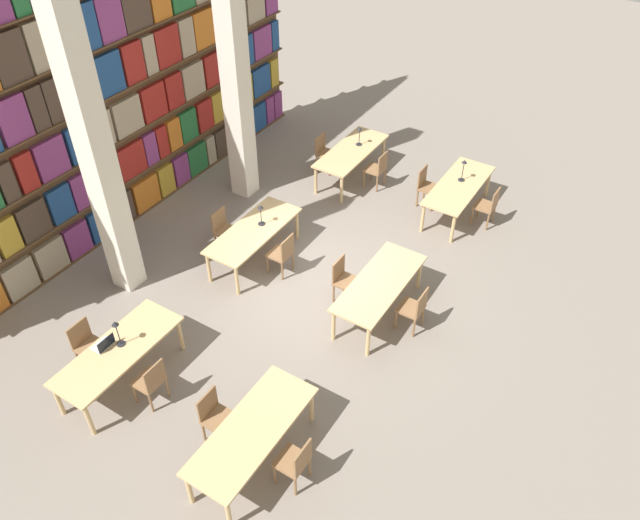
{
  "coord_description": "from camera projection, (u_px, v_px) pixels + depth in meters",
  "views": [
    {
      "loc": [
        -7.27,
        -4.7,
        8.01
      ],
      "look_at": [
        0.0,
        -0.13,
        0.65
      ],
      "focal_mm": 35.0,
      "sensor_mm": 36.0,
      "label": 1
    }
  ],
  "objects": [
    {
      "name": "reading_table_4",
      "position": [
        254.0,
        233.0,
        11.93
      ],
      "size": [
        2.13,
        0.83,
        0.72
      ],
      "color": "tan",
      "rests_on": "ground_plane"
    },
    {
      "name": "reading_table_1",
      "position": [
        380.0,
        285.0,
        10.81
      ],
      "size": [
        2.13,
        0.83,
        0.72
      ],
      "color": "tan",
      "rests_on": "ground_plane"
    },
    {
      "name": "chair_4",
      "position": [
        488.0,
        206.0,
        12.9
      ],
      "size": [
        0.42,
        0.4,
        0.88
      ],
      "color": "olive",
      "rests_on": "ground_plane"
    },
    {
      "name": "chair_10",
      "position": [
        377.0,
        169.0,
        13.97
      ],
      "size": [
        0.42,
        0.4,
        0.88
      ],
      "color": "olive",
      "rests_on": "ground_plane"
    },
    {
      "name": "chair_1",
      "position": [
        215.0,
        415.0,
        8.96
      ],
      "size": [
        0.42,
        0.4,
        0.88
      ],
      "rotation": [
        0.0,
        0.0,
        3.14
      ],
      "color": "olive",
      "rests_on": "ground_plane"
    },
    {
      "name": "chair_6",
      "position": [
        151.0,
        381.0,
        9.44
      ],
      "size": [
        0.42,
        0.4,
        0.88
      ],
      "color": "olive",
      "rests_on": "ground_plane"
    },
    {
      "name": "pillar_center",
      "position": [
        234.0,
        63.0,
        12.21
      ],
      "size": [
        0.44,
        0.44,
        6.0
      ],
      "color": "silver",
      "rests_on": "ground_plane"
    },
    {
      "name": "chair_8",
      "position": [
        283.0,
        253.0,
        11.73
      ],
      "size": [
        0.42,
        0.4,
        0.88
      ],
      "color": "olive",
      "rests_on": "ground_plane"
    },
    {
      "name": "pillar_left",
      "position": [
        93.0,
        142.0,
        9.89
      ],
      "size": [
        0.44,
        0.44,
        6.0
      ],
      "color": "silver",
      "rests_on": "ground_plane"
    },
    {
      "name": "desk_lamp_2",
      "position": [
        261.0,
        211.0,
        11.82
      ],
      "size": [
        0.14,
        0.14,
        0.45
      ],
      "color": "#232328",
      "rests_on": "reading_table_4"
    },
    {
      "name": "desk_lamp_1",
      "position": [
        117.0,
        329.0,
        9.45
      ],
      "size": [
        0.14,
        0.14,
        0.5
      ],
      "color": "#232328",
      "rests_on": "reading_table_3"
    },
    {
      "name": "desk_lamp_0",
      "position": [
        464.0,
        167.0,
        12.96
      ],
      "size": [
        0.14,
        0.14,
        0.5
      ],
      "color": "#232328",
      "rests_on": "reading_table_2"
    },
    {
      "name": "chair_0",
      "position": [
        296.0,
        462.0,
        8.4
      ],
      "size": [
        0.42,
        0.4,
        0.88
      ],
      "color": "olive",
      "rests_on": "ground_plane"
    },
    {
      "name": "bookshelf_bank",
      "position": [
        116.0,
        93.0,
        11.82
      ],
      "size": [
        10.54,
        0.35,
        5.5
      ],
      "color": "brown",
      "rests_on": "ground_plane"
    },
    {
      "name": "laptop",
      "position": [
        104.0,
        344.0,
        9.62
      ],
      "size": [
        0.32,
        0.22,
        0.21
      ],
      "rotation": [
        0.0,
        0.0,
        3.14
      ],
      "color": "silver",
      "rests_on": "reading_table_3"
    },
    {
      "name": "chair_5",
      "position": [
        426.0,
        186.0,
        13.46
      ],
      "size": [
        0.42,
        0.4,
        0.88
      ],
      "rotation": [
        0.0,
        0.0,
        3.14
      ],
      "color": "olive",
      "rests_on": "ground_plane"
    },
    {
      "name": "chair_9",
      "position": [
        224.0,
        229.0,
        12.29
      ],
      "size": [
        0.42,
        0.4,
        0.88
      ],
      "rotation": [
        0.0,
        0.0,
        3.14
      ],
      "color": "olive",
      "rests_on": "ground_plane"
    },
    {
      "name": "desk_lamp_3",
      "position": [
        359.0,
        133.0,
        14.1
      ],
      "size": [
        0.14,
        0.14,
        0.45
      ],
      "color": "#232328",
      "rests_on": "reading_table_5"
    },
    {
      "name": "reading_table_3",
      "position": [
        118.0,
        353.0,
        9.64
      ],
      "size": [
        2.13,
        0.83,
        0.72
      ],
      "color": "tan",
      "rests_on": "ground_plane"
    },
    {
      "name": "reading_table_5",
      "position": [
        351.0,
        153.0,
        14.16
      ],
      "size": [
        2.13,
        0.83,
        0.72
      ],
      "color": "tan",
      "rests_on": "ground_plane"
    },
    {
      "name": "chair_11",
      "position": [
        325.0,
        152.0,
        14.54
      ],
      "size": [
        0.42,
        0.4,
        0.88
      ],
      "rotation": [
        0.0,
        0.0,
        3.14
      ],
      "color": "olive",
      "rests_on": "ground_plane"
    },
    {
      "name": "reading_table_2",
      "position": [
        459.0,
        188.0,
        13.1
      ],
      "size": [
        2.13,
        0.83,
        0.72
      ],
      "color": "tan",
      "rests_on": "ground_plane"
    },
    {
      "name": "chair_7",
      "position": [
        87.0,
        344.0,
        10.0
      ],
      "size": [
        0.42,
        0.4,
        0.88
      ],
      "rotation": [
        0.0,
        0.0,
        3.14
      ],
      "color": "olive",
      "rests_on": "ground_plane"
    },
    {
      "name": "ground_plane",
      "position": [
        314.0,
        284.0,
        11.79
      ],
      "size": [
        40.0,
        40.0,
        0.0
      ],
      "primitive_type": "plane",
      "color": "gray"
    },
    {
      "name": "reading_table_0",
      "position": [
        252.0,
        432.0,
        8.56
      ],
      "size": [
        2.13,
        0.83,
        0.72
      ],
      "color": "tan",
      "rests_on": "ground_plane"
    },
    {
      "name": "chair_2",
      "position": [
        414.0,
        308.0,
        10.62
      ],
      "size": [
        0.42,
        0.4,
        0.88
      ],
      "color": "olive",
      "rests_on": "ground_plane"
    },
    {
      "name": "chair_3",
      "position": [
        344.0,
        279.0,
        11.18
      ],
      "size": [
        0.42,
        0.4,
        0.88
      ],
      "rotation": [
        0.0,
        0.0,
        3.14
      ],
      "color": "olive",
      "rests_on": "ground_plane"
    }
  ]
}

